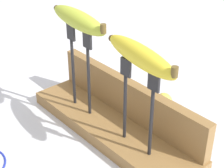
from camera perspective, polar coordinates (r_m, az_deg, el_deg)
name	(u,v)px	position (r m, az deg, el deg)	size (l,w,h in m)	color
ground_plane	(112,133)	(0.84, 0.00, -7.67)	(3.00, 3.00, 0.00)	silver
wooden_board	(112,128)	(0.83, 0.00, -6.87)	(0.45, 0.12, 0.03)	olive
board_backstop	(129,98)	(0.83, 2.65, -2.22)	(0.44, 0.02, 0.09)	olive
fork_stand_left	(80,63)	(0.81, -5.00, 3.32)	(0.08, 0.01, 0.20)	black
fork_stand_right	(138,100)	(0.70, 4.13, -2.50)	(0.10, 0.01, 0.18)	black
banana_raised_left	(78,20)	(0.77, -5.33, 10.01)	(0.20, 0.06, 0.04)	#B2C138
banana_raised_right	(140,55)	(0.65, 4.42, 4.48)	(0.20, 0.07, 0.04)	yellow
banana_chunk_near	(161,105)	(0.91, 7.75, -3.23)	(0.06, 0.06, 0.04)	#DBD147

